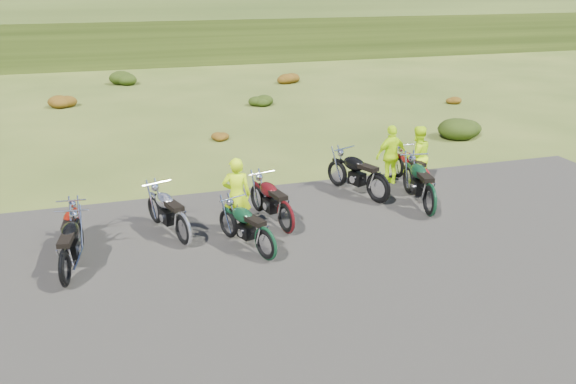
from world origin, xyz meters
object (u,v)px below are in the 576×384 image
object	(u,v)px
motorcycle_7	(428,217)
person_middle	(237,196)
motorcycle_0	(68,287)
motorcycle_3	(184,246)

from	to	relation	value
motorcycle_7	person_middle	bearing A→B (deg)	93.64
motorcycle_0	motorcycle_7	size ratio (longest dim) A/B	0.90
motorcycle_0	motorcycle_7	bearing A→B (deg)	-75.75
motorcycle_0	motorcycle_7	distance (m)	8.40
motorcycle_0	person_middle	distance (m)	4.04
person_middle	motorcycle_3	bearing A→B (deg)	28.21
motorcycle_0	motorcycle_7	world-z (taller)	motorcycle_7
motorcycle_3	person_middle	xyz separation A→B (m)	(1.29, 0.38, 0.89)
motorcycle_3	person_middle	size ratio (longest dim) A/B	1.23
motorcycle_0	motorcycle_3	size ratio (longest dim) A/B	0.96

